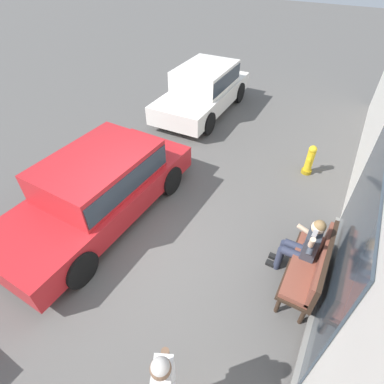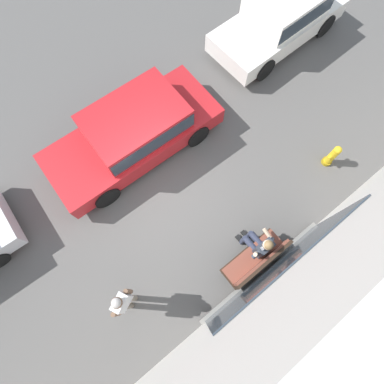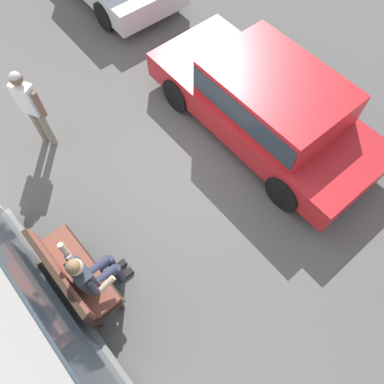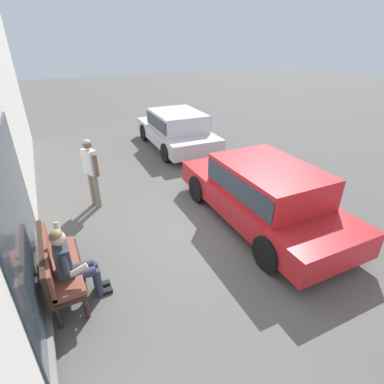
{
  "view_description": "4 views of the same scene",
  "coord_description": "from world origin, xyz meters",
  "px_view_note": "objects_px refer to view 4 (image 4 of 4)",
  "views": [
    {
      "loc": [
        2.97,
        2.6,
        4.73
      ],
      "look_at": [
        -0.79,
        0.49,
        0.99
      ],
      "focal_mm": 28.0,
      "sensor_mm": 36.0,
      "label": 1
    },
    {
      "loc": [
        1.07,
        2.6,
        7.37
      ],
      "look_at": [
        -0.31,
        0.86,
        1.06
      ],
      "focal_mm": 28.0,
      "sensor_mm": 36.0,
      "label": 2
    },
    {
      "loc": [
        -2.82,
        2.6,
        5.81
      ],
      "look_at": [
        -0.82,
        0.86,
        0.97
      ],
      "focal_mm": 35.0,
      "sensor_mm": 36.0,
      "label": 3
    },
    {
      "loc": [
        -4.78,
        2.6,
        3.82
      ],
      "look_at": [
        -0.24,
        0.34,
        1.17
      ],
      "focal_mm": 28.0,
      "sensor_mm": 36.0,
      "label": 4
    }
  ],
  "objects_px": {
    "pedestrian_standing": "(91,168)",
    "bench": "(56,265)",
    "parked_car_far": "(177,128)",
    "parked_car_mid": "(264,191)",
    "person_on_phone": "(72,263)"
  },
  "relations": [
    {
      "from": "pedestrian_standing",
      "to": "bench",
      "type": "bearing_deg",
      "value": 158.71
    },
    {
      "from": "bench",
      "to": "parked_car_far",
      "type": "distance_m",
      "value": 7.54
    },
    {
      "from": "parked_car_mid",
      "to": "parked_car_far",
      "type": "relative_size",
      "value": 1.07
    },
    {
      "from": "parked_car_mid",
      "to": "bench",
      "type": "bearing_deg",
      "value": 93.79
    },
    {
      "from": "bench",
      "to": "person_on_phone",
      "type": "xyz_separation_m",
      "value": [
        -0.24,
        -0.22,
        0.13
      ]
    },
    {
      "from": "person_on_phone",
      "to": "parked_car_far",
      "type": "xyz_separation_m",
      "value": [
        6.14,
        -4.47,
        0.03
      ]
    },
    {
      "from": "parked_car_mid",
      "to": "pedestrian_standing",
      "type": "xyz_separation_m",
      "value": [
        2.45,
        3.25,
        0.23
      ]
    },
    {
      "from": "bench",
      "to": "parked_car_far",
      "type": "height_order",
      "value": "parked_car_far"
    },
    {
      "from": "bench",
      "to": "parked_car_far",
      "type": "xyz_separation_m",
      "value": [
        5.9,
        -4.7,
        0.16
      ]
    },
    {
      "from": "person_on_phone",
      "to": "pedestrian_standing",
      "type": "relative_size",
      "value": 0.79
    },
    {
      "from": "person_on_phone",
      "to": "pedestrian_standing",
      "type": "xyz_separation_m",
      "value": [
        2.98,
        -0.84,
        0.29
      ]
    },
    {
      "from": "person_on_phone",
      "to": "parked_car_mid",
      "type": "relative_size",
      "value": 0.3
    },
    {
      "from": "person_on_phone",
      "to": "pedestrian_standing",
      "type": "height_order",
      "value": "pedestrian_standing"
    },
    {
      "from": "person_on_phone",
      "to": "parked_car_far",
      "type": "height_order",
      "value": "parked_car_far"
    },
    {
      "from": "bench",
      "to": "person_on_phone",
      "type": "relative_size",
      "value": 1.13
    }
  ]
}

